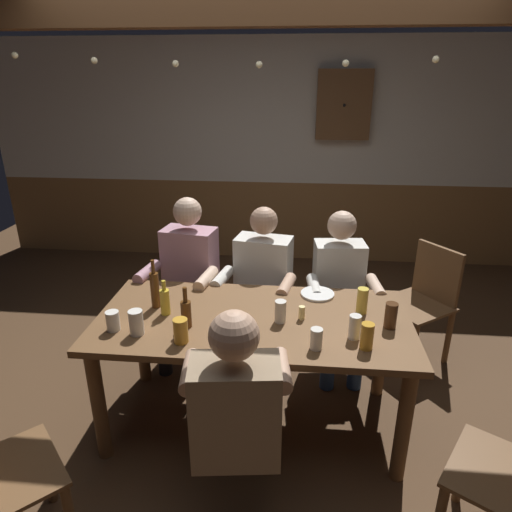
% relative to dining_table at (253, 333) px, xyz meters
% --- Properties ---
extents(ground_plane, '(7.87, 7.87, 0.00)m').
position_rel_dining_table_xyz_m(ground_plane, '(0.00, 0.17, -0.64)').
color(ground_plane, '#4C331E').
extents(back_wall_upper, '(6.56, 0.12, 1.52)m').
position_rel_dining_table_xyz_m(back_wall_upper, '(0.00, 2.87, 1.04)').
color(back_wall_upper, beige).
extents(back_wall_wainscot, '(6.56, 0.12, 0.92)m').
position_rel_dining_table_xyz_m(back_wall_wainscot, '(0.00, 2.87, -0.19)').
color(back_wall_wainscot, brown).
rests_on(back_wall_wainscot, ground_plane).
extents(ceiling_beam, '(5.91, 0.14, 0.16)m').
position_rel_dining_table_xyz_m(ceiling_beam, '(0.00, 0.40, 1.72)').
color(ceiling_beam, brown).
extents(dining_table, '(1.80, 0.87, 0.75)m').
position_rel_dining_table_xyz_m(dining_table, '(0.00, 0.00, 0.00)').
color(dining_table, brown).
rests_on(dining_table, ground_plane).
extents(person_0, '(0.56, 0.57, 1.25)m').
position_rel_dining_table_xyz_m(person_0, '(-0.55, 0.67, 0.04)').
color(person_0, '#B78493').
rests_on(person_0, ground_plane).
extents(person_1, '(0.58, 0.58, 1.20)m').
position_rel_dining_table_xyz_m(person_1, '(-0.01, 0.67, 0.02)').
color(person_1, silver).
rests_on(person_1, ground_plane).
extents(person_2, '(0.51, 0.53, 1.19)m').
position_rel_dining_table_xyz_m(person_2, '(0.55, 0.66, 0.01)').
color(person_2, silver).
rests_on(person_2, ground_plane).
extents(person_3, '(0.55, 0.57, 1.18)m').
position_rel_dining_table_xyz_m(person_3, '(-0.01, -0.66, 0.01)').
color(person_3, '#997F60').
rests_on(person_3, ground_plane).
extents(chair_empty_near_left, '(0.61, 0.61, 0.88)m').
position_rel_dining_table_xyz_m(chair_empty_near_left, '(1.19, 0.87, -0.17)').
color(chair_empty_near_left, brown).
rests_on(chair_empty_near_left, ground_plane).
extents(table_candle, '(0.04, 0.04, 0.08)m').
position_rel_dining_table_xyz_m(table_candle, '(0.28, 0.01, 0.14)').
color(table_candle, '#F9E08C').
rests_on(table_candle, dining_table).
extents(plate_0, '(0.21, 0.21, 0.01)m').
position_rel_dining_table_xyz_m(plate_0, '(0.38, 0.33, 0.11)').
color(plate_0, white).
rests_on(plate_0, dining_table).
extents(bottle_0, '(0.06, 0.06, 0.21)m').
position_rel_dining_table_xyz_m(bottle_0, '(-0.51, -0.01, 0.19)').
color(bottle_0, gold).
rests_on(bottle_0, dining_table).
extents(bottle_1, '(0.05, 0.05, 0.30)m').
position_rel_dining_table_xyz_m(bottle_1, '(-0.59, 0.08, 0.22)').
color(bottle_1, '#593314').
rests_on(bottle_1, dining_table).
extents(bottle_2, '(0.06, 0.06, 0.24)m').
position_rel_dining_table_xyz_m(bottle_2, '(-0.36, -0.14, 0.19)').
color(bottle_2, '#593314').
rests_on(bottle_2, dining_table).
extents(pint_glass_0, '(0.06, 0.06, 0.13)m').
position_rel_dining_table_xyz_m(pint_glass_0, '(0.16, -0.03, 0.17)').
color(pint_glass_0, white).
rests_on(pint_glass_0, dining_table).
extents(pint_glass_1, '(0.07, 0.07, 0.14)m').
position_rel_dining_table_xyz_m(pint_glass_1, '(0.61, -0.26, 0.17)').
color(pint_glass_1, gold).
rests_on(pint_glass_1, dining_table).
extents(pint_glass_2, '(0.06, 0.06, 0.15)m').
position_rel_dining_table_xyz_m(pint_glass_2, '(0.63, 0.12, 0.18)').
color(pint_glass_2, '#E5C64C').
rests_on(pint_glass_2, dining_table).
extents(pint_glass_3, '(0.06, 0.06, 0.13)m').
position_rel_dining_table_xyz_m(pint_glass_3, '(0.56, -0.17, 0.17)').
color(pint_glass_3, white).
rests_on(pint_glass_3, dining_table).
extents(pint_glass_4, '(0.07, 0.07, 0.15)m').
position_rel_dining_table_xyz_m(pint_glass_4, '(0.76, -0.04, 0.18)').
color(pint_glass_4, '#4C2D19').
rests_on(pint_glass_4, dining_table).
extents(pint_glass_5, '(0.07, 0.07, 0.11)m').
position_rel_dining_table_xyz_m(pint_glass_5, '(-0.75, -0.21, 0.16)').
color(pint_glass_5, white).
rests_on(pint_glass_5, dining_table).
extents(pint_glass_6, '(0.08, 0.08, 0.13)m').
position_rel_dining_table_xyz_m(pint_glass_6, '(-0.35, -0.29, 0.17)').
color(pint_glass_6, gold).
rests_on(pint_glass_6, dining_table).
extents(pint_glass_7, '(0.06, 0.06, 0.11)m').
position_rel_dining_table_xyz_m(pint_glass_7, '(0.35, -0.29, 0.16)').
color(pint_glass_7, white).
rests_on(pint_glass_7, dining_table).
extents(pint_glass_8, '(0.08, 0.08, 0.14)m').
position_rel_dining_table_xyz_m(pint_glass_8, '(-0.60, -0.24, 0.17)').
color(pint_glass_8, white).
rests_on(pint_glass_8, dining_table).
extents(wall_dart_cabinet, '(0.56, 0.15, 0.70)m').
position_rel_dining_table_xyz_m(wall_dart_cabinet, '(0.67, 2.74, 1.12)').
color(wall_dart_cabinet, brown).
extents(string_lights, '(4.63, 0.04, 0.18)m').
position_rel_dining_table_xyz_m(string_lights, '(0.00, 0.35, 1.51)').
color(string_lights, '#F9EAB2').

